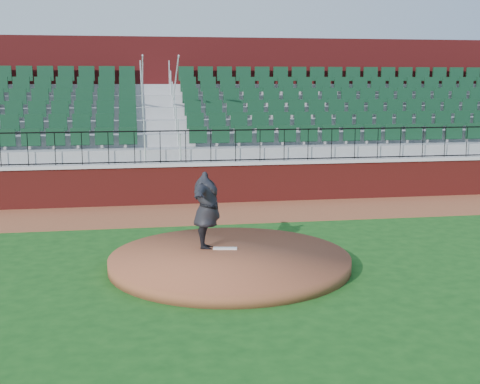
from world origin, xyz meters
name	(u,v)px	position (x,y,z in m)	size (l,w,h in m)	color
ground	(252,265)	(0.00, 0.00, 0.00)	(90.00, 90.00, 0.00)	#144614
warning_track	(218,212)	(0.00, 5.40, 0.01)	(34.00, 3.20, 0.01)	brown
field_wall	(211,184)	(0.00, 7.00, 0.60)	(34.00, 0.35, 1.20)	maroon
wall_cap	(211,164)	(0.00, 7.00, 1.25)	(34.00, 0.45, 0.10)	#B7B7B7
wall_railing	(211,146)	(0.00, 7.00, 1.80)	(34.00, 0.05, 1.00)	black
seating_stands	(201,124)	(0.00, 9.72, 2.30)	(34.00, 5.10, 4.60)	gray
concourse_wall	(194,108)	(0.00, 12.52, 2.75)	(34.00, 0.50, 5.50)	maroon
pitchers_mound	(230,261)	(-0.48, -0.08, 0.12)	(5.02, 5.02, 0.25)	brown
pitching_rubber	(225,248)	(-0.51, 0.41, 0.27)	(0.52, 0.13, 0.03)	silver
pitcher	(207,210)	(-0.89, 0.56, 1.09)	(2.07, 0.56, 1.68)	black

